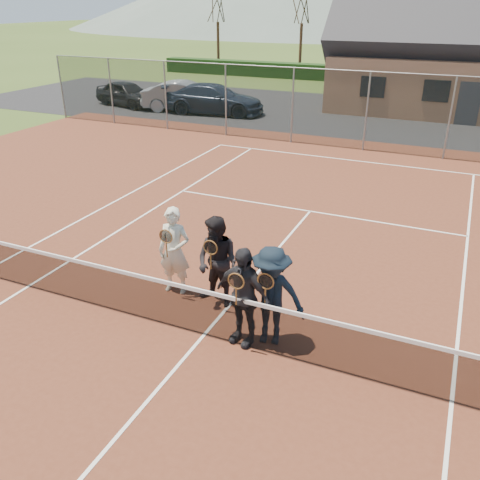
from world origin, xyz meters
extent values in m
plane|color=#374E1B|center=(0.00, 20.00, 0.00)|extent=(220.00, 220.00, 0.00)
cube|color=#562819|center=(0.00, 0.00, 0.01)|extent=(30.00, 30.00, 0.02)
cube|color=black|center=(-4.00, 20.00, 0.01)|extent=(40.00, 12.00, 0.01)
cube|color=black|center=(0.00, 32.00, 0.55)|extent=(40.00, 1.20, 1.10)
imported|color=black|center=(-14.09, 17.54, 0.68)|extent=(4.26, 2.54, 1.36)
imported|color=gray|center=(-10.31, 17.61, 0.76)|extent=(4.89, 2.73, 1.53)
imported|color=#1A2334|center=(-8.63, 17.59, 0.75)|extent=(5.40, 2.72, 1.50)
cube|color=white|center=(0.00, 11.88, 0.03)|extent=(10.97, 0.06, 0.01)
cube|color=white|center=(-4.12, 0.00, 0.03)|extent=(0.06, 23.77, 0.01)
cube|color=white|center=(4.12, 0.00, 0.03)|extent=(0.06, 23.77, 0.01)
cube|color=white|center=(0.00, 6.40, 0.03)|extent=(8.23, 0.06, 0.01)
cube|color=white|center=(0.00, 0.00, 0.03)|extent=(0.06, 12.80, 0.01)
cube|color=black|center=(0.00, 0.00, 0.48)|extent=(11.60, 0.02, 0.88)
cube|color=white|center=(0.00, 0.00, 0.93)|extent=(11.60, 0.03, 0.07)
cylinder|color=slate|center=(-15.00, 13.50, 1.50)|extent=(0.07, 0.07, 3.00)
cylinder|color=slate|center=(-12.00, 13.50, 1.50)|extent=(0.07, 0.07, 3.00)
cylinder|color=slate|center=(-9.00, 13.50, 1.50)|extent=(0.07, 0.07, 3.00)
cylinder|color=slate|center=(-6.00, 13.50, 1.50)|extent=(0.07, 0.07, 3.00)
cylinder|color=slate|center=(-3.00, 13.50, 1.50)|extent=(0.07, 0.07, 3.00)
cylinder|color=slate|center=(0.00, 13.50, 1.50)|extent=(0.07, 0.07, 3.00)
cylinder|color=slate|center=(3.00, 13.50, 1.50)|extent=(0.07, 0.07, 3.00)
cube|color=black|center=(0.00, 13.50, 1.50)|extent=(30.00, 0.03, 3.00)
cylinder|color=slate|center=(0.00, 13.50, 3.00)|extent=(30.00, 0.04, 0.04)
cube|color=#2D2D33|center=(3.50, 19.98, 1.00)|extent=(1.00, 0.06, 2.00)
cube|color=black|center=(-1.00, 19.98, 1.50)|extent=(1.20, 0.06, 1.00)
cube|color=black|center=(2.00, 19.98, 1.50)|extent=(1.20, 0.06, 1.00)
cylinder|color=#352013|center=(-16.00, 33.00, 1.93)|extent=(0.22, 0.22, 3.85)
cylinder|color=#381F14|center=(-9.00, 33.00, 1.93)|extent=(0.22, 0.22, 3.85)
cylinder|color=#331F12|center=(2.00, 33.00, 1.93)|extent=(0.22, 0.22, 3.85)
imported|color=beige|center=(-1.23, 1.15, 0.92)|extent=(0.70, 0.50, 1.80)
torus|color=brown|center=(-1.23, 0.88, 1.35)|extent=(0.29, 0.02, 0.29)
cylinder|color=black|center=(-1.23, 0.88, 1.35)|extent=(0.25, 0.00, 0.25)
cylinder|color=brown|center=(-1.23, 0.88, 1.07)|extent=(0.03, 0.03, 0.32)
imported|color=black|center=(-0.24, 1.07, 0.92)|extent=(1.00, 0.85, 1.80)
torus|color=brown|center=(-0.24, 0.80, 1.35)|extent=(0.29, 0.02, 0.29)
cylinder|color=black|center=(-0.24, 0.80, 1.35)|extent=(0.25, 0.00, 0.25)
cylinder|color=brown|center=(-0.24, 0.80, 1.07)|extent=(0.03, 0.03, 0.32)
imported|color=black|center=(0.68, 0.15, 0.92)|extent=(1.12, 0.64, 1.80)
torus|color=brown|center=(0.68, -0.12, 1.35)|extent=(0.29, 0.02, 0.29)
cylinder|color=black|center=(0.68, -0.12, 1.35)|extent=(0.25, 0.00, 0.25)
cylinder|color=brown|center=(0.68, -0.12, 1.07)|extent=(0.03, 0.03, 0.32)
imported|color=black|center=(1.11, 0.34, 0.92)|extent=(1.26, 0.85, 1.80)
torus|color=brown|center=(1.11, 0.07, 1.35)|extent=(0.29, 0.02, 0.29)
cylinder|color=black|center=(1.11, 0.07, 1.35)|extent=(0.25, 0.00, 0.25)
cylinder|color=brown|center=(1.11, 0.07, 1.07)|extent=(0.03, 0.03, 0.32)
camera|label=1|loc=(3.60, -6.49, 5.39)|focal=38.00mm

